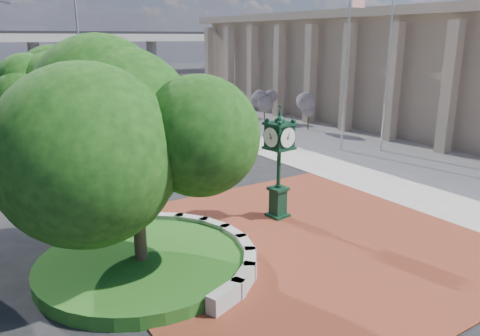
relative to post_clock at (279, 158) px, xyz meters
name	(u,v)px	position (x,y,z in m)	size (l,w,h in m)	color
ground	(276,233)	(-0.98, -1.18, -2.35)	(200.00, 200.00, 0.00)	black
plaza	(294,243)	(-0.98, -2.18, -2.33)	(12.00, 12.00, 0.04)	brown
sidewalk	(370,135)	(15.02, 8.82, -2.33)	(20.00, 50.00, 0.04)	#9E9B93
planter_wall	(209,244)	(-3.68, -1.18, -2.08)	(2.96, 6.77, 0.54)	#9E9B93
grass_bed	(142,264)	(-5.98, -1.18, -2.15)	(6.10, 6.10, 0.40)	#144614
civic_building	(420,67)	(22.63, 10.82, 1.98)	(17.35, 44.00, 8.60)	tan
tree_planter	(135,149)	(-5.98, -1.18, 1.38)	(5.20, 5.20, 6.33)	#38281C
tree_street	(42,96)	(-4.98, 16.82, 0.89)	(4.40, 4.40, 5.45)	#38281C
post_clock	(279,158)	(0.00, 0.00, 0.00)	(0.98, 0.98, 4.27)	black
parked_car	(39,95)	(-1.09, 39.95, -1.60)	(1.77, 4.40, 1.50)	#55100C
flagpole_a	(346,69)	(9.91, 6.54, 2.54)	(1.48, 0.34, 9.54)	silver
flagpole_b	(388,59)	(11.82, 5.13, 3.07)	(1.59, 0.62, 10.58)	silver
street_lamp_near	(82,48)	(0.51, 27.36, 3.40)	(2.12, 0.93, 9.81)	slate
shrub_near	(309,108)	(12.56, 12.64, -0.75)	(1.20, 1.20, 2.20)	#38281C
shrub_mid	(265,101)	(12.31, 17.80, -0.75)	(1.20, 1.20, 2.20)	#38281C
shrub_far	(227,97)	(11.02, 21.52, -0.75)	(1.20, 1.20, 2.20)	#38281C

